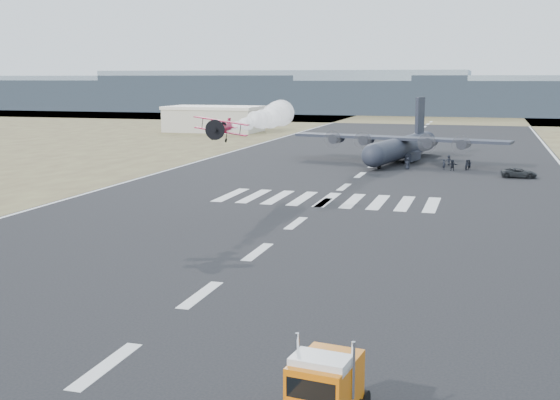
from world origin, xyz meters
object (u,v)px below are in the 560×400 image
at_px(crew_f, 452,165).
at_px(crew_h, 469,165).
at_px(crew_e, 407,164).
at_px(transport_aircraft, 402,146).
at_px(crew_g, 444,164).
at_px(crew_b, 467,165).
at_px(crew_a, 408,163).
at_px(crew_c, 449,160).
at_px(crew_d, 407,161).
at_px(support_vehicle, 519,173).
at_px(semi_truck, 321,396).
at_px(hangar_left, 214,119).
at_px(aerobatic_biplane, 222,128).

bearing_deg(crew_f, crew_h, -149.42).
distance_m(crew_e, crew_f, 6.81).
distance_m(transport_aircraft, crew_g, 11.90).
bearing_deg(crew_b, crew_a, 112.00).
distance_m(crew_c, crew_d, 7.24).
bearing_deg(support_vehicle, semi_truck, 169.51).
bearing_deg(hangar_left, crew_h, -42.98).
relative_size(support_vehicle, crew_h, 3.08).
bearing_deg(crew_f, transport_aircraft, -48.81).
relative_size(semi_truck, crew_h, 4.63).
bearing_deg(support_vehicle, crew_b, 46.31).
bearing_deg(crew_c, crew_a, 29.86).
bearing_deg(transport_aircraft, support_vehicle, -27.66).
distance_m(transport_aircraft, crew_c, 8.90).
relative_size(aerobatic_biplane, support_vehicle, 1.11).
xyz_separation_m(hangar_left, semi_truck, (63.71, -148.52, -1.80)).
relative_size(support_vehicle, crew_a, 3.03).
height_order(transport_aircraft, crew_f, transport_aircraft).
bearing_deg(crew_h, support_vehicle, -0.44).
distance_m(semi_truck, crew_f, 84.42).
bearing_deg(crew_h, hangar_left, -179.83).
relative_size(semi_truck, aerobatic_biplane, 1.36).
xyz_separation_m(support_vehicle, crew_a, (-16.44, 6.92, 0.13)).
height_order(aerobatic_biplane, crew_g, aerobatic_biplane).
relative_size(crew_a, crew_d, 0.90).
relative_size(crew_e, crew_h, 1.10).
distance_m(aerobatic_biplane, support_vehicle, 50.73).
height_order(crew_c, crew_f, crew_f).
bearing_deg(crew_d, support_vehicle, 48.07).
bearing_deg(crew_h, crew_b, -83.30).
bearing_deg(crew_h, crew_c, 167.14).
distance_m(crew_d, crew_e, 3.51).
bearing_deg(crew_b, crew_g, 121.16).
distance_m(crew_a, crew_f, 7.16).
xyz_separation_m(transport_aircraft, crew_g, (7.62, -8.94, -1.93)).
bearing_deg(support_vehicle, transport_aircraft, 48.07).
height_order(semi_truck, transport_aircraft, transport_aircraft).
bearing_deg(semi_truck, hangar_left, 120.25).
distance_m(transport_aircraft, crew_d, 7.08).
bearing_deg(crew_b, crew_e, 125.32).
bearing_deg(crew_b, crew_f, 143.50).
relative_size(crew_a, crew_g, 1.00).
relative_size(aerobatic_biplane, crew_f, 3.23).
distance_m(crew_g, crew_h, 3.83).
distance_m(crew_b, crew_e, 9.09).
height_order(hangar_left, crew_b, hangar_left).
height_order(support_vehicle, crew_a, crew_a).
distance_m(aerobatic_biplane, crew_a, 49.72).
xyz_separation_m(crew_a, crew_c, (6.05, 4.74, 0.01)).
bearing_deg(semi_truck, crew_f, 96.35).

